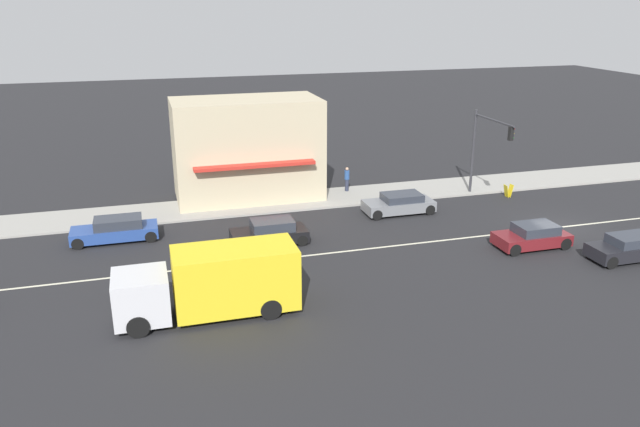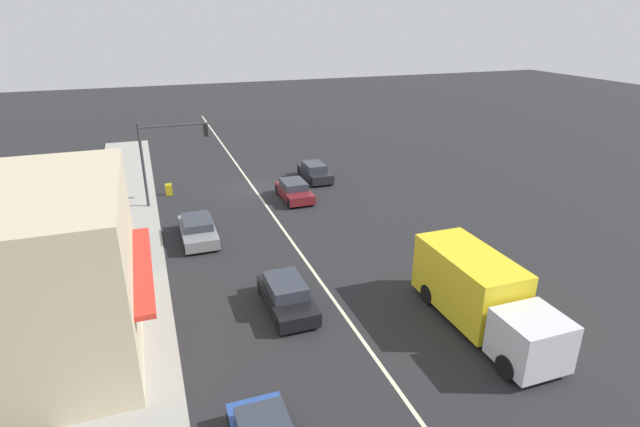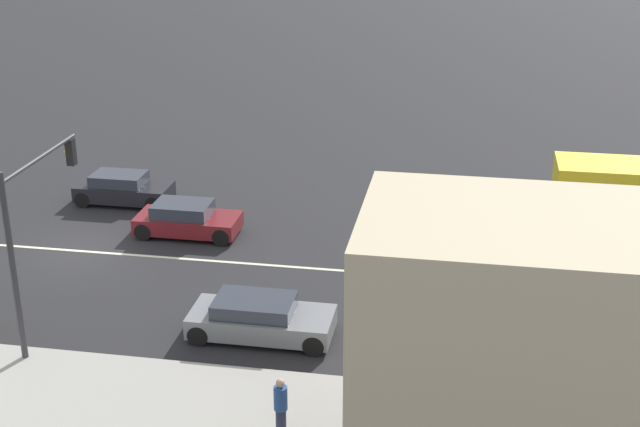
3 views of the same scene
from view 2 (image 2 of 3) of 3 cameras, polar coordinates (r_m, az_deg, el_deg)
ground_plane at (r=22.22m, az=2.66°, el=-11.31°), size 160.00×160.00×0.00m
sidewalk_right at (r=20.67m, az=-21.52°, el=-15.74°), size 4.00×73.00×0.12m
lane_marking_center at (r=37.89m, az=-7.64°, el=2.97°), size 0.16×60.00×0.01m
building_corner_store at (r=20.96m, az=-27.29°, el=-5.58°), size 5.53×9.40×6.48m
traffic_signal_main at (r=34.46m, az=-17.39°, el=7.01°), size 4.59×0.34×5.60m
pedestrian at (r=27.87m, az=-23.74°, el=-3.73°), size 0.34×0.34×1.66m
warning_aframe_sign at (r=37.37m, az=-16.88°, el=2.61°), size 0.45×0.53×0.84m
delivery_truck at (r=21.76m, az=17.90°, el=-8.73°), size 2.44×7.50×2.87m
suv_black at (r=22.25m, az=-3.82°, el=-9.37°), size 1.80×4.10×1.34m
suv_grey at (r=29.55m, az=-13.79°, el=-1.81°), size 1.90×4.31×1.24m
sedan_maroon at (r=35.04m, az=-2.96°, el=2.62°), size 1.84×3.91×1.29m
sedan_dark at (r=39.18m, az=-0.59°, el=4.76°), size 1.73×3.93×1.30m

